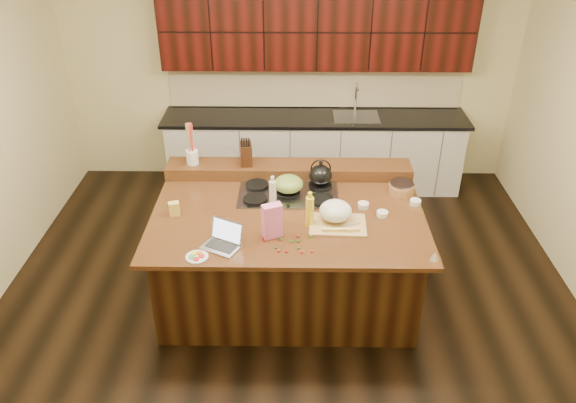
{
  "coord_description": "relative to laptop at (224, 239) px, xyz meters",
  "views": [
    {
      "loc": [
        0.06,
        -4.21,
        3.54
      ],
      "look_at": [
        0.0,
        0.05,
        1.0
      ],
      "focal_mm": 35.0,
      "sensor_mm": 36.0,
      "label": 1
    }
  ],
  "objects": [
    {
      "name": "back_counter",
      "position": [
        0.81,
        2.73,
        0.01
      ],
      "size": [
        3.7,
        0.66,
        2.4
      ],
      "color": "silver",
      "rests_on": "ground"
    },
    {
      "name": "gumdrop_12",
      "position": [
        0.71,
        -0.09,
        -0.04
      ],
      "size": [
        0.02,
        0.02,
        0.02
      ],
      "primitive_type": "ellipsoid",
      "color": "red",
      "rests_on": "island"
    },
    {
      "name": "gumdrop_3",
      "position": [
        0.55,
        0.04,
        -0.04
      ],
      "size": [
        0.02,
        0.02,
        0.02
      ],
      "primitive_type": "ellipsoid",
      "color": "#198C26",
      "rests_on": "island"
    },
    {
      "name": "gumdrop_6",
      "position": [
        0.6,
        0.12,
        -0.04
      ],
      "size": [
        0.02,
        0.02,
        0.02
      ],
      "primitive_type": "ellipsoid",
      "color": "red",
      "rests_on": "island"
    },
    {
      "name": "gumdrop_10",
      "position": [
        0.31,
        0.09,
        -0.04
      ],
      "size": [
        0.02,
        0.02,
        0.02
      ],
      "primitive_type": "ellipsoid",
      "color": "red",
      "rests_on": "island"
    },
    {
      "name": "island",
      "position": [
        0.51,
        0.51,
        -0.51
      ],
      "size": [
        2.4,
        1.6,
        0.92
      ],
      "color": "black",
      "rests_on": "ground"
    },
    {
      "name": "kitchen_timer",
      "position": [
        1.66,
        -0.17,
        -0.02
      ],
      "size": [
        0.09,
        0.09,
        0.07
      ],
      "primitive_type": "cone",
      "rotation": [
        0.0,
        0.0,
        -0.15
      ],
      "color": "silver",
      "rests_on": "island"
    },
    {
      "name": "gumdrop_7",
      "position": [
        0.6,
        -0.05,
        -0.04
      ],
      "size": [
        0.02,
        0.02,
        0.02
      ],
      "primitive_type": "ellipsoid",
      "color": "#198C26",
      "rests_on": "island"
    },
    {
      "name": "gumdrop_8",
      "position": [
        0.63,
        -0.1,
        -0.04
      ],
      "size": [
        0.02,
        0.02,
        0.02
      ],
      "primitive_type": "ellipsoid",
      "color": "red",
      "rests_on": "island"
    },
    {
      "name": "green_bowl",
      "position": [
        0.51,
        0.81,
        0.07
      ],
      "size": [
        0.31,
        0.31,
        0.15
      ],
      "primitive_type": "ellipsoid",
      "rotation": [
        0.0,
        0.0,
        0.13
      ],
      "color": "olive",
      "rests_on": "cooktop"
    },
    {
      "name": "knife_block",
      "position": [
        0.09,
        1.21,
        0.17
      ],
      "size": [
        0.13,
        0.19,
        0.21
      ],
      "primitive_type": "cube",
      "rotation": [
        0.0,
        0.0,
        0.14
      ],
      "color": "black",
      "rests_on": "back_ledge"
    },
    {
      "name": "strainer_bowl",
      "position": [
        1.56,
        0.86,
        -0.01
      ],
      "size": [
        0.26,
        0.26,
        0.09
      ],
      "primitive_type": "cylinder",
      "rotation": [
        0.0,
        0.0,
        -0.07
      ],
      "color": "#996B3F",
      "rests_on": "island"
    },
    {
      "name": "room",
      "position": [
        0.51,
        0.51,
        0.38
      ],
      "size": [
        5.52,
        5.02,
        2.72
      ],
      "color": "black",
      "rests_on": "ground"
    },
    {
      "name": "gumdrop_5",
      "position": [
        0.42,
        -0.05,
        -0.04
      ],
      "size": [
        0.02,
        0.02,
        0.02
      ],
      "primitive_type": "ellipsoid",
      "color": "#198C26",
      "rests_on": "island"
    },
    {
      "name": "gumdrop_11",
      "position": [
        0.6,
        0.05,
        -0.04
      ],
      "size": [
        0.02,
        0.02,
        0.02
      ],
      "primitive_type": "ellipsoid",
      "color": "#198C26",
      "rests_on": "island"
    },
    {
      "name": "ramekin_b",
      "position": [
        1.18,
        0.6,
        -0.03
      ],
      "size": [
        0.11,
        0.11,
        0.04
      ],
      "primitive_type": "cylinder",
      "rotation": [
        0.0,
        0.0,
        0.1
      ],
      "color": "white",
      "rests_on": "island"
    },
    {
      "name": "gumdrop_1",
      "position": [
        0.46,
        0.07,
        -0.04
      ],
      "size": [
        0.02,
        0.02,
        0.02
      ],
      "primitive_type": "ellipsoid",
      "color": "#198C26",
      "rests_on": "island"
    },
    {
      "name": "gumdrop_9",
      "position": [
        0.7,
        0.12,
        -0.04
      ],
      "size": [
        0.02,
        0.02,
        0.02
      ],
      "primitive_type": "ellipsoid",
      "color": "#198C26",
      "rests_on": "island"
    },
    {
      "name": "wooden_tray",
      "position": [
        0.92,
        0.34,
        0.03
      ],
      "size": [
        0.49,
        0.39,
        0.19
      ],
      "rotation": [
        0.0,
        0.0,
        -0.04
      ],
      "color": "tan",
      "rests_on": "island"
    },
    {
      "name": "ramekin_c",
      "position": [
        1.66,
        0.66,
        -0.03
      ],
      "size": [
        0.13,
        0.13,
        0.04
      ],
      "primitive_type": "cylinder",
      "rotation": [
        0.0,
        0.0,
        0.43
      ],
      "color": "white",
      "rests_on": "island"
    },
    {
      "name": "pink_bag",
      "position": [
        0.39,
        0.13,
        0.1
      ],
      "size": [
        0.18,
        0.14,
        0.3
      ],
      "primitive_type": "cube",
      "rotation": [
        0.0,
        0.0,
        0.39
      ],
      "color": "pink",
      "rests_on": "island"
    },
    {
      "name": "package_box",
      "position": [
        -0.48,
        0.45,
        0.01
      ],
      "size": [
        0.11,
        0.09,
        0.13
      ],
      "primitive_type": "cube",
      "rotation": [
        0.0,
        0.0,
        0.31
      ],
      "color": "#E3C150",
      "rests_on": "island"
    },
    {
      "name": "ramekin_a",
      "position": [
        1.33,
        0.45,
        -0.03
      ],
      "size": [
        0.13,
        0.13,
        0.04
      ],
      "primitive_type": "cylinder",
      "rotation": [
        0.0,
        0.0,
        0.31
      ],
      "color": "white",
      "rests_on": "island"
    },
    {
      "name": "back_ledge",
      "position": [
        0.51,
        1.21,
        0.01
      ],
      "size": [
        2.4,
        0.3,
        0.12
      ],
      "primitive_type": "cube",
      "color": "black",
      "rests_on": "island"
    },
    {
      "name": "gumdrop_0",
      "position": [
        0.51,
        -0.1,
        -0.04
      ],
      "size": [
        0.02,
        0.02,
        0.02
      ],
      "primitive_type": "ellipsoid",
      "color": "red",
      "rests_on": "island"
    },
    {
      "name": "kettle",
      "position": [
        0.81,
        0.94,
        0.09
      ],
      "size": [
        0.25,
        0.25,
        0.2
      ],
      "primitive_type": "ellipsoid",
      "rotation": [
        0.0,
        0.0,
        -0.17
      ],
      "color": "black",
      "rests_on": "cooktop"
    },
    {
      "name": "vinegar_bottle",
      "position": [
        0.37,
        0.61,
        0.07
      ],
      "size": [
        0.07,
        0.07,
        0.25
      ],
      "primitive_type": "cylinder",
      "rotation": [
        0.0,
        0.0,
        0.03
      ],
      "color": "silver",
      "rests_on": "island"
    },
    {
      "name": "gumdrop_4",
      "position": [
        0.33,
        0.05,
        -0.04
      ],
      "size": [
        0.02,
        0.02,
        0.02
      ],
      "primitive_type": "ellipsoid",
      "color": "red",
      "rests_on": "island"
    },
    {
      "name": "laptop",
      "position": [
        0.0,
        0.0,
        0.0
      ],
      "size": [
        0.36,
        0.33,
        0.2
      ],
      "rotation": [
        0.0,
        0.0,
        -0.47
      ],
      "color": "#B7B7BC",
      "rests_on": "island"
    },
    {
      "name": "gumdrop_2",
      "position": [
        0.44,
        -0.09,
        -0.04
      ],
      "size": [
        0.02,
        0.02,
        0.02
      ],
      "primitive_type": "ellipsoid",
      "color": "red",
      "rests_on": "island"
    },
    {
      "name": "utensil_crock",
      "position": [
        -0.43,
        1.21,
        0.14
      ],
      "size": [
        0.15,
        0.15,
        0.14
      ],
      "primitive_type": "cylinder",
      "rotation": [
        0.0,
        0.0,
        0.29
      ],
      "color": "white",
      "rests_on": "back_ledge"
    },
    {
      "name": "cooktop",
      "position": [
        0.51,
        0.81,
        -0.04
      ],
      "size": [
        0.92,
        0.52,
        0.05
      ],
      "color": "gray",
      "rests_on": "island"
    },
    {
      "name": "candy_plate",
      "position": [
        -0.19,
        -0.17,
        -0.05
      ],
      "size": [
        0.22,
        0.22,
        0.01
      ],
      "primitive_type": "cylinder",
      "rotation": [
        0.0,
        0.0,
        0.29
      ],
      "color": "white",
      "rests_on": "island"
    },
    {
      "name": "oil_bottle",
      "position": [
        0.69,
        0.3,
        0.08
      ],
      "size": [
        0.09,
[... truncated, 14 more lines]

